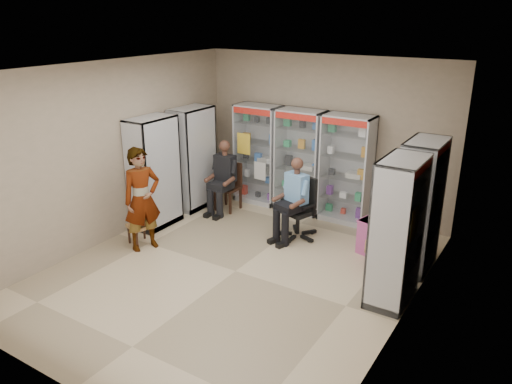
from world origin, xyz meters
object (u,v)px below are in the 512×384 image
Objects in this scene: woven_stool_a at (376,256)px; wooden_chair at (228,187)px; cabinet_left_near at (154,173)px; cabinet_left_far at (193,158)px; seated_shopkeeper at (297,201)px; cabinet_right_near at (397,232)px; woven_stool_b at (141,234)px; office_chair at (298,208)px; cabinet_back_mid at (300,161)px; cabinet_right_far at (420,206)px; cabinet_back_right at (346,169)px; cabinet_back_left at (258,154)px; pink_trunk at (382,237)px; standing_man at (142,199)px.

wooden_chair is at bearing 167.50° from woven_stool_a.
cabinet_left_near is 5.66× the size of woven_stool_a.
cabinet_left_far is 1.47× the size of seated_shopkeeper.
cabinet_right_near is 5.64× the size of woven_stool_b.
cabinet_back_mid is at bearing 134.21° from office_chair.
wooden_chair is at bearing 152.39° from cabinet_left_near.
cabinet_right_far is at bearing 21.92° from woven_stool_b.
cabinet_back_right is 2.76m from cabinet_right_near.
seated_shopkeeper is 3.83× the size of woven_stool_b.
cabinet_left_near reaches higher than wooden_chair.
cabinet_back_left is 2.13× the size of wooden_chair.
seated_shopkeeper is (-2.02, 1.05, -0.32)m from cabinet_right_near.
cabinet_back_left is 2.97m from woven_stool_b.
cabinet_left_near is at bearing -117.61° from wooden_chair.
cabinet_right_far is (3.53, -1.13, 0.00)m from cabinet_back_left.
cabinet_back_left is 1.00× the size of cabinet_back_mid.
cabinet_back_mid is at bearing 154.32° from pink_trunk.
woven_stool_b reaches higher than woven_stool_a.
cabinet_back_mid is at bearing 49.16° from cabinet_right_near.
wooden_chair is 1.81m from office_chair.
cabinet_left_far is at bearing -153.68° from cabinet_back_mid.
seated_shopkeeper is at bearing -171.78° from pink_trunk.
cabinet_right_near is at bearing -32.28° from cabinet_back_left.
cabinet_left_far is 2.13× the size of wooden_chair.
cabinet_back_left is at bearing 180.00° from cabinet_back_mid.
pink_trunk is at bearing -18.10° from cabinet_back_left.
wooden_chair is (-3.78, 1.50, -0.53)m from cabinet_right_near.
pink_trunk is 1.69× the size of woven_stool_a.
cabinet_left_near is 4.10m from woven_stool_a.
cabinet_right_far reaches higher than woven_stool_a.
cabinet_back_right reaches higher than pink_trunk.
pink_trunk is at bearing 74.08° from cabinet_right_far.
pink_trunk is at bearing 105.24° from cabinet_left_near.
cabinet_back_mid is 1.35m from office_chair.
seated_shopkeeper is (0.56, -1.18, -0.32)m from cabinet_back_mid.
office_chair reaches higher than woven_stool_b.
seated_shopkeeper is 1.63m from woven_stool_a.
wooden_chair is at bearing -175.08° from office_chair.
cabinet_left_far is 1.87× the size of office_chair.
cabinet_right_near is (1.63, -2.23, 0.00)m from cabinet_back_right.
cabinet_back_right is 1.16× the size of standing_man.
seated_shopkeeper is (-0.00, -0.05, 0.15)m from office_chair.
woven_stool_b is at bearing 23.42° from cabinet_left_near.
cabinet_back_right is (1.90, 0.00, 0.00)m from cabinet_back_left.
cabinet_right_far is 4.32m from standing_man.
standing_man is at bearing 14.55° from cabinet_left_far.
cabinet_left_near is 1.56m from wooden_chair.
cabinet_back_left is 4.18m from cabinet_right_near.
standing_man reaches higher than woven_stool_a.
cabinet_back_mid reaches higher than standing_man.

